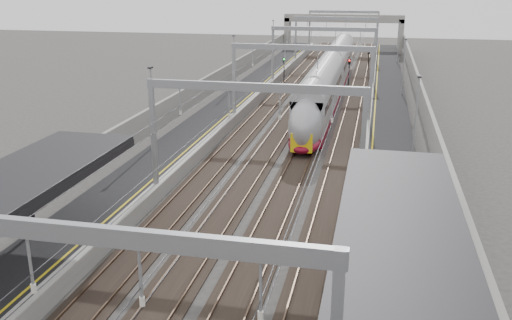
% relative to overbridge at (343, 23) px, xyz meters
% --- Properties ---
extents(platform_left, '(4.00, 120.00, 1.00)m').
position_rel_overbridge_xyz_m(platform_left, '(-8.00, -55.00, -4.81)').
color(platform_left, black).
rests_on(platform_left, ground).
extents(platform_right, '(4.00, 120.00, 1.00)m').
position_rel_overbridge_xyz_m(platform_right, '(8.00, -55.00, -4.81)').
color(platform_right, black).
rests_on(platform_right, ground).
extents(tracks, '(11.40, 140.00, 0.20)m').
position_rel_overbridge_xyz_m(tracks, '(0.00, -55.00, -5.26)').
color(tracks, black).
rests_on(tracks, ground).
extents(overhead_line, '(13.00, 140.00, 6.60)m').
position_rel_overbridge_xyz_m(overhead_line, '(0.00, -48.38, 0.83)').
color(overhead_line, gray).
rests_on(overhead_line, platform_left).
extents(overbridge, '(22.00, 2.20, 6.90)m').
position_rel_overbridge_xyz_m(overbridge, '(0.00, 0.00, 0.00)').
color(overbridge, gray).
rests_on(overbridge, ground).
extents(wall_left, '(0.30, 120.00, 3.20)m').
position_rel_overbridge_xyz_m(wall_left, '(-11.20, -55.00, -3.71)').
color(wall_left, gray).
rests_on(wall_left, ground).
extents(wall_right, '(0.30, 120.00, 3.20)m').
position_rel_overbridge_xyz_m(wall_right, '(11.20, -55.00, -3.71)').
color(wall_right, gray).
rests_on(wall_right, ground).
extents(train, '(2.69, 48.97, 4.25)m').
position_rel_overbridge_xyz_m(train, '(1.50, -45.22, -3.22)').
color(train, maroon).
rests_on(train, ground).
extents(signal_green, '(0.32, 0.32, 3.48)m').
position_rel_overbridge_xyz_m(signal_green, '(-5.20, -35.76, -2.89)').
color(signal_green, black).
rests_on(signal_green, ground).
extents(signal_red_near, '(0.32, 0.32, 3.48)m').
position_rel_overbridge_xyz_m(signal_red_near, '(3.20, -35.26, -2.89)').
color(signal_red_near, black).
rests_on(signal_red_near, ground).
extents(signal_red_far, '(0.32, 0.32, 3.48)m').
position_rel_overbridge_xyz_m(signal_red_far, '(5.40, -24.04, -2.89)').
color(signal_red_far, black).
rests_on(signal_red_far, ground).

